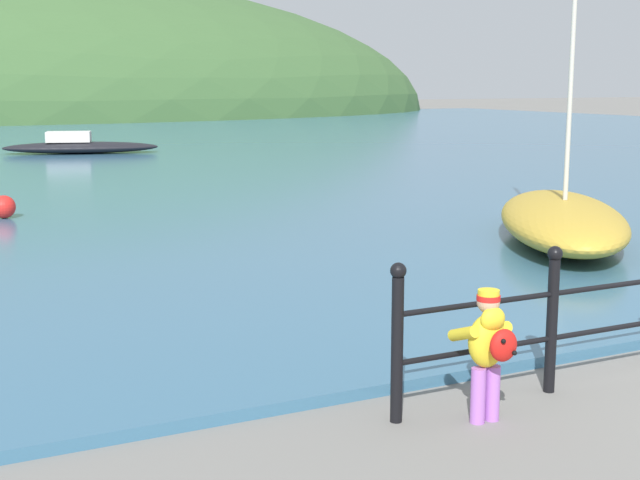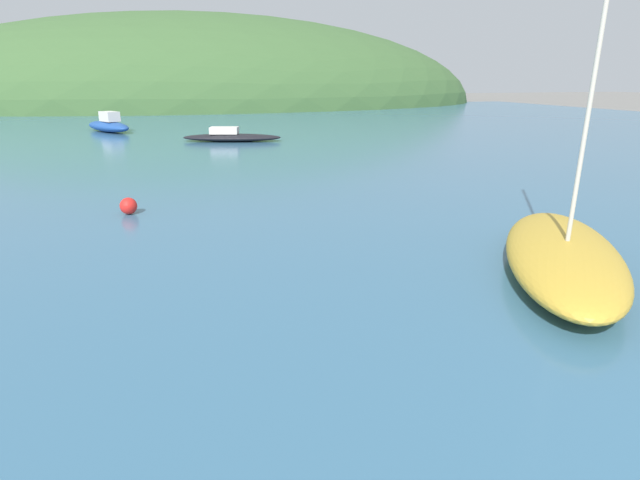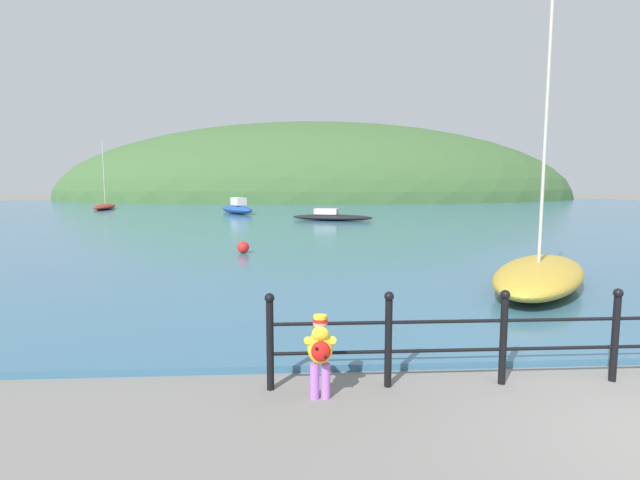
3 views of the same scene
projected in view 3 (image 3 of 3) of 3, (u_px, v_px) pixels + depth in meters
water at (344, 215)px, 36.61m from camera, size 80.00×60.00×0.10m
far_hillside at (318, 199)px, 70.85m from camera, size 71.76×39.47×21.23m
iron_railing at (560, 333)px, 6.27m from camera, size 7.39×0.12×1.21m
child_in_coat at (320, 349)px, 5.79m from camera, size 0.38×0.53×1.00m
boat_mid_harbor at (105, 207)px, 43.20m from camera, size 1.93×5.11×5.93m
boat_far_left at (540, 275)px, 11.24m from camera, size 4.36×5.20×6.27m
boat_green_fishing at (332, 217)px, 31.05m from camera, size 5.29×2.83×0.73m
boat_far_right at (237, 208)px, 37.51m from camera, size 3.47×4.69×1.22m
mooring_buoy at (243, 247)px, 16.99m from camera, size 0.41×0.41×0.41m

